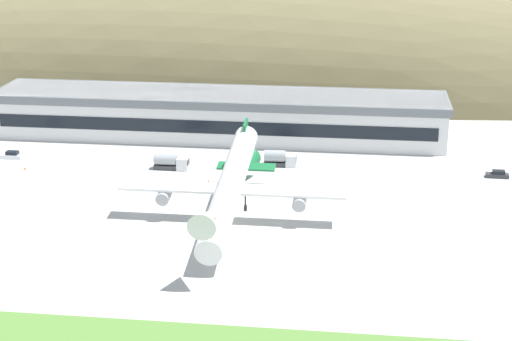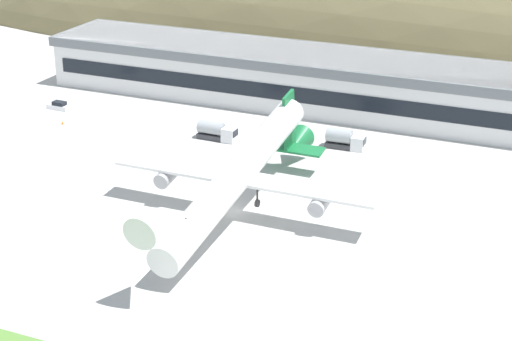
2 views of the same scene
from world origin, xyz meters
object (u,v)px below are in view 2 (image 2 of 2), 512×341
object	(u,v)px
terminal_building	(298,75)
fuel_truck	(344,140)
cargo_airplane	(239,175)
service_car_1	(59,106)
traffic_cone_1	(62,123)
traffic_cone_0	(247,160)
box_truck	(217,132)

from	to	relation	value
terminal_building	fuel_truck	bearing A→B (deg)	-50.85
terminal_building	fuel_truck	size ratio (longest dim) A/B	15.01
cargo_airplane	service_car_1	bearing A→B (deg)	149.96
service_car_1	traffic_cone_1	bearing A→B (deg)	-50.61
cargo_airplane	traffic_cone_1	distance (m)	51.71
service_car_1	terminal_building	bearing A→B (deg)	27.78
cargo_airplane	traffic_cone_0	world-z (taller)	cargo_airplane
fuel_truck	terminal_building	bearing A→B (deg)	129.15
terminal_building	box_truck	distance (m)	25.35
box_truck	terminal_building	bearing A→B (deg)	76.53
cargo_airplane	traffic_cone_0	size ratio (longest dim) A/B	89.43
service_car_1	fuel_truck	bearing A→B (deg)	2.07
box_truck	traffic_cone_1	distance (m)	29.64
fuel_truck	box_truck	xyz separation A→B (m)	(-21.61, -4.88, -0.06)
service_car_1	fuel_truck	size ratio (longest dim) A/B	0.67
service_car_1	box_truck	xyz separation A→B (m)	(34.89, -2.84, 0.83)
box_truck	traffic_cone_0	size ratio (longest dim) A/B	12.27
box_truck	traffic_cone_0	world-z (taller)	box_truck
service_car_1	box_truck	bearing A→B (deg)	-4.65
terminal_building	box_truck	world-z (taller)	terminal_building
service_car_1	box_truck	world-z (taller)	box_truck
cargo_airplane	traffic_cone_1	bearing A→B (deg)	153.38
fuel_truck	traffic_cone_0	world-z (taller)	fuel_truck
service_car_1	fuel_truck	xyz separation A→B (m)	(56.50, 2.05, 0.89)
terminal_building	cargo_airplane	world-z (taller)	cargo_airplane
terminal_building	cargo_airplane	bearing A→B (deg)	-78.17
fuel_truck	traffic_cone_1	xyz separation A→B (m)	(-50.97, -8.79, -1.27)
terminal_building	box_truck	size ratio (longest dim) A/B	14.36
fuel_truck	box_truck	bearing A→B (deg)	-167.26
terminal_building	cargo_airplane	distance (m)	52.30
box_truck	traffic_cone_1	world-z (taller)	box_truck
fuel_truck	traffic_cone_0	xyz separation A→B (m)	(-12.59, -12.00, -1.27)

